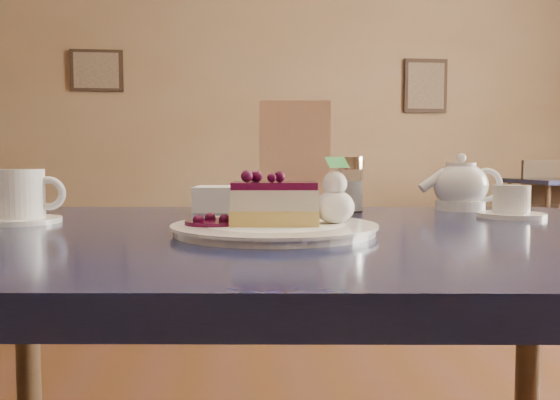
{
  "coord_description": "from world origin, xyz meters",
  "views": [
    {
      "loc": [
        -0.29,
        -0.54,
        0.82
      ],
      "look_at": [
        -0.22,
        0.12,
        0.77
      ],
      "focal_mm": 35.0,
      "sensor_mm": 36.0,
      "label": 1
    }
  ],
  "objects": [
    {
      "name": "main_table",
      "position": [
        -0.21,
        0.24,
        0.65
      ],
      "size": [
        1.23,
        0.89,
        0.72
      ],
      "rotation": [
        0.0,
        0.0,
        -0.11
      ],
      "color": "#151A40",
      "rests_on": "ground"
    },
    {
      "name": "dessert_plate",
      "position": [
        -0.22,
        0.19,
        0.73
      ],
      "size": [
        0.27,
        0.27,
        0.01
      ],
      "primitive_type": "cylinder",
      "color": "white",
      "rests_on": "main_table"
    },
    {
      "name": "cheesecake_slice",
      "position": [
        -0.22,
        0.19,
        0.76
      ],
      "size": [
        0.12,
        0.09,
        0.06
      ],
      "rotation": [
        0.0,
        0.0,
        -0.11
      ],
      "color": "#E6BE67",
      "rests_on": "dessert_plate"
    },
    {
      "name": "whipped_cream",
      "position": [
        -0.14,
        0.19,
        0.76
      ],
      "size": [
        0.05,
        0.05,
        0.05
      ],
      "color": "white",
      "rests_on": "dessert_plate"
    },
    {
      "name": "berry_sauce",
      "position": [
        -0.3,
        0.19,
        0.74
      ],
      "size": [
        0.08,
        0.08,
        0.01
      ],
      "primitive_type": "cylinder",
      "color": "#3B0623",
      "rests_on": "dessert_plate"
    },
    {
      "name": "coffee_set",
      "position": [
        -0.61,
        0.36,
        0.76
      ],
      "size": [
        0.13,
        0.12,
        0.08
      ],
      "color": "white",
      "rests_on": "main_table"
    },
    {
      "name": "tea_set",
      "position": [
        0.19,
        0.47,
        0.76
      ],
      "size": [
        0.19,
        0.25,
        0.1
      ],
      "color": "white",
      "rests_on": "main_table"
    },
    {
      "name": "menu_card",
      "position": [
        -0.15,
        0.5,
        0.83
      ],
      "size": [
        0.14,
        0.04,
        0.21
      ],
      "primitive_type": "cube",
      "rotation": [
        0.0,
        0.0,
        -0.11
      ],
      "color": "beige",
      "rests_on": "main_table"
    },
    {
      "name": "sugar_shaker",
      "position": [
        -0.05,
        0.49,
        0.77
      ],
      "size": [
        0.06,
        0.06,
        0.11
      ],
      "color": "white",
      "rests_on": "main_table"
    },
    {
      "name": "napkin_stack",
      "position": [
        -0.28,
        0.55,
        0.74
      ],
      "size": [
        0.13,
        0.13,
        0.05
      ],
      "primitive_type": "cube",
      "rotation": [
        0.0,
        0.0,
        -0.11
      ],
      "color": "white",
      "rests_on": "main_table"
    }
  ]
}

